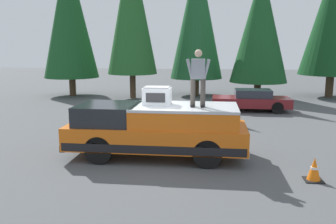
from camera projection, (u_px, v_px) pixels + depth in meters
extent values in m
plane|color=#4C4F51|center=(159.00, 159.00, 11.13)|extent=(90.00, 90.00, 0.00)
cube|color=orange|center=(157.00, 135.00, 11.24)|extent=(2.00, 5.50, 0.70)
cube|color=black|center=(157.00, 141.00, 11.27)|extent=(2.01, 5.39, 0.24)
cube|color=black|center=(109.00, 114.00, 11.30)|extent=(1.84, 1.87, 0.60)
cube|color=orange|center=(185.00, 117.00, 11.02)|extent=(1.92, 3.19, 0.52)
cube|color=#B7BABF|center=(185.00, 107.00, 10.97)|extent=(1.94, 3.19, 0.08)
cube|color=#232326|center=(74.00, 141.00, 11.60)|extent=(1.96, 0.16, 0.20)
cube|color=#B2B5BA|center=(244.00, 146.00, 10.97)|extent=(1.96, 0.16, 0.20)
cylinder|color=black|center=(99.00, 150.00, 10.64)|extent=(0.30, 0.84, 0.84)
cylinder|color=black|center=(114.00, 136.00, 12.30)|extent=(0.30, 0.84, 0.84)
cylinder|color=black|center=(207.00, 153.00, 10.27)|extent=(0.30, 0.84, 0.84)
cylinder|color=black|center=(208.00, 139.00, 11.93)|extent=(0.30, 0.84, 0.84)
cube|color=silver|center=(157.00, 96.00, 11.12)|extent=(0.64, 0.84, 0.52)
cube|color=#2D2D30|center=(155.00, 98.00, 10.80)|extent=(0.01, 0.59, 0.29)
cube|color=#99999E|center=(157.00, 87.00, 11.07)|extent=(0.58, 0.76, 0.04)
cylinder|color=#423D38|center=(203.00, 93.00, 10.67)|extent=(0.15, 0.15, 0.84)
cube|color=black|center=(203.00, 106.00, 10.70)|extent=(0.26, 0.11, 0.08)
cylinder|color=#423D38|center=(193.00, 93.00, 10.70)|extent=(0.15, 0.15, 0.84)
cube|color=black|center=(193.00, 106.00, 10.73)|extent=(0.26, 0.11, 0.08)
cube|color=#9399A3|center=(198.00, 69.00, 10.56)|extent=(0.24, 0.40, 0.58)
sphere|color=beige|center=(198.00, 53.00, 10.48)|extent=(0.22, 0.22, 0.22)
cylinder|color=#9399A3|center=(207.00, 69.00, 10.50)|extent=(0.09, 0.23, 0.58)
cylinder|color=#9399A3|center=(190.00, 69.00, 10.56)|extent=(0.09, 0.23, 0.58)
cube|color=maroon|center=(251.00, 102.00, 19.35)|extent=(1.64, 4.10, 0.50)
cube|color=#282D38|center=(253.00, 93.00, 19.26)|extent=(1.31, 1.89, 0.42)
cylinder|color=black|center=(227.00, 107.00, 18.83)|extent=(0.20, 0.62, 0.62)
cylinder|color=black|center=(226.00, 103.00, 20.24)|extent=(0.20, 0.62, 0.62)
cylinder|color=black|center=(277.00, 108.00, 18.53)|extent=(0.20, 0.62, 0.62)
cylinder|color=black|center=(273.00, 103.00, 19.94)|extent=(0.20, 0.62, 0.62)
cube|color=black|center=(313.00, 180.00, 9.33)|extent=(0.47, 0.47, 0.03)
cone|color=orange|center=(314.00, 169.00, 9.28)|extent=(0.36, 0.36, 0.62)
cylinder|color=white|center=(314.00, 168.00, 9.28)|extent=(0.19, 0.19, 0.06)
cylinder|color=#4C3826|center=(329.00, 86.00, 24.62)|extent=(0.52, 0.52, 1.53)
cone|color=#14421E|center=(335.00, 11.00, 23.74)|extent=(4.30, 4.30, 8.35)
cylinder|color=#4C3826|center=(257.00, 90.00, 23.74)|extent=(0.44, 0.44, 1.12)
cone|color=#194C23|center=(260.00, 25.00, 22.99)|extent=(3.69, 3.69, 7.24)
cylinder|color=#4C3826|center=(196.00, 87.00, 25.56)|extent=(0.44, 0.44, 1.21)
cone|color=#1E562D|center=(197.00, 15.00, 24.68)|extent=(3.63, 3.63, 8.61)
cylinder|color=#4C3826|center=(133.00, 86.00, 24.10)|extent=(0.39, 0.39, 1.63)
cone|color=#235B28|center=(131.00, 7.00, 23.19)|extent=(3.26, 3.26, 8.54)
cylinder|color=#4C3826|center=(73.00, 86.00, 25.38)|extent=(0.45, 0.45, 1.28)
cone|color=#194C23|center=(69.00, 14.00, 24.49)|extent=(3.74, 3.74, 8.63)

